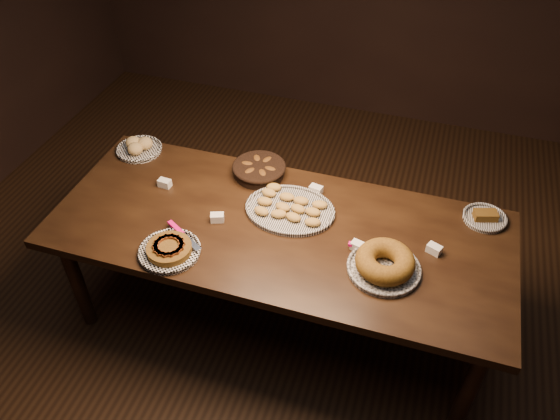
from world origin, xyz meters
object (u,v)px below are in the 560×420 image
(buffet_table, at_px, (279,236))
(madeleine_platter, at_px, (290,208))
(apple_tart_plate, at_px, (170,249))
(bundt_cake_plate, at_px, (385,263))

(buffet_table, xyz_separation_m, madeleine_platter, (0.02, 0.13, 0.09))
(apple_tart_plate, height_order, bundt_cake_plate, bundt_cake_plate)
(apple_tart_plate, bearing_deg, bundt_cake_plate, -13.20)
(buffet_table, bearing_deg, madeleine_platter, 81.79)
(buffet_table, bearing_deg, apple_tart_plate, -142.85)
(apple_tart_plate, bearing_deg, buffet_table, 12.55)
(madeleine_platter, bearing_deg, buffet_table, -110.21)
(buffet_table, height_order, madeleine_platter, madeleine_platter)
(madeleine_platter, bearing_deg, apple_tart_plate, -146.82)
(bundt_cake_plate, bearing_deg, apple_tart_plate, 167.22)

